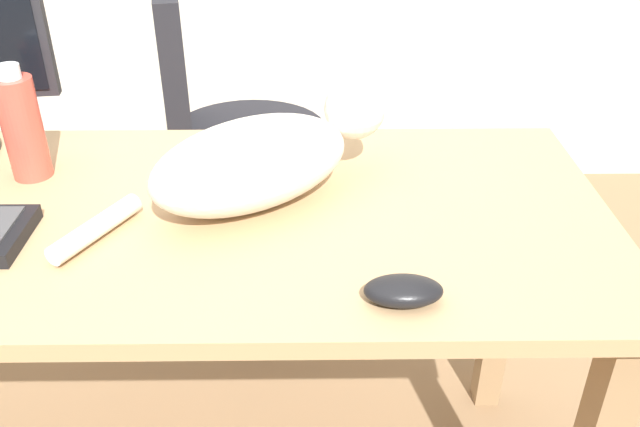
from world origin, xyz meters
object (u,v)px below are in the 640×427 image
Objects in this scene: office_chair at (233,172)px; computer_mouse at (403,291)px; water_bottle at (22,127)px; cat at (263,157)px.

office_chair reaches higher than computer_mouse.
water_bottle is at bearing -114.41° from office_chair.
office_chair is 4.46× the size of water_bottle.
computer_mouse is (0.21, -0.29, -0.06)m from cat.
computer_mouse is at bearing -30.60° from water_bottle.
water_bottle reaches higher than computer_mouse.
office_chair is at bearing 65.59° from water_bottle.
computer_mouse is at bearing -70.64° from office_chair.
cat is at bearing -78.45° from office_chair.
cat is at bearing 125.88° from computer_mouse.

